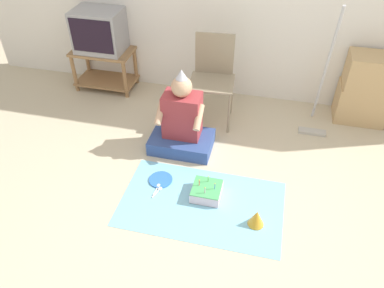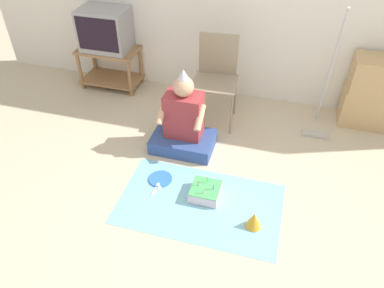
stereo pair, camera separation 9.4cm
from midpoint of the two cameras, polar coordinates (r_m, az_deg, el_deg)
ground_plane at (r=3.05m, az=3.07°, el=-12.58°), size 16.00×16.00×0.00m
tv_stand at (r=4.71m, az=-11.78°, el=11.85°), size 0.71×0.41×0.48m
tv at (r=4.53m, az=-12.51°, el=16.68°), size 0.54×0.40×0.47m
folding_chair at (r=3.89m, az=4.42°, el=10.70°), size 0.48×0.44×0.92m
cardboard_box_stack at (r=4.32m, az=26.19°, el=7.02°), size 0.51×0.35×0.75m
dust_mop at (r=3.96m, az=20.07°, el=6.45°), size 0.28×0.34×1.33m
person_seated at (r=3.59m, az=-0.57°, el=3.09°), size 0.60×0.41×0.85m
party_cloth at (r=3.20m, az=2.08°, el=-9.08°), size 1.36×0.82×0.01m
birthday_cake at (r=3.23m, az=2.91°, el=-7.25°), size 0.25×0.25×0.16m
party_hat_blue at (r=3.04m, az=10.32°, el=-11.31°), size 0.13×0.13×0.14m
paper_plate at (r=3.41m, az=-4.04°, el=-5.31°), size 0.21×0.21×0.01m
plastic_spoon_near at (r=3.34m, az=-4.52°, el=-6.38°), size 0.04×0.15×0.01m
plastic_spoon_far at (r=3.32m, az=-4.36°, el=-6.83°), size 0.06×0.14×0.01m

